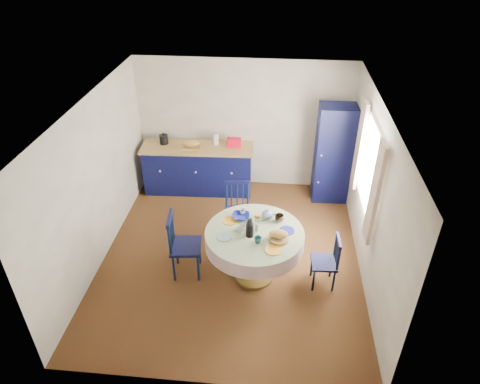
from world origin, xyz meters
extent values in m
plane|color=black|center=(0.00, 0.00, 0.00)|extent=(4.50, 4.50, 0.00)
plane|color=white|center=(0.00, 0.00, 2.50)|extent=(4.50, 4.50, 0.00)
cube|color=white|center=(0.00, 2.25, 1.25)|extent=(4.00, 0.02, 2.50)
cube|color=white|center=(-2.00, 0.00, 1.25)|extent=(0.02, 4.50, 2.50)
cube|color=white|center=(2.00, 0.00, 1.25)|extent=(0.02, 4.50, 2.50)
plane|color=white|center=(2.00, 0.30, 1.50)|extent=(0.00, 1.20, 1.20)
cube|color=beige|center=(1.92, -0.40, 1.55)|extent=(0.05, 0.34, 1.45)
cube|color=beige|center=(1.92, 1.00, 1.55)|extent=(0.05, 0.34, 1.45)
cube|color=black|center=(-0.85, 1.90, 0.45)|extent=(2.05, 0.69, 0.89)
cube|color=#A4884B|center=(-0.85, 1.90, 0.91)|extent=(2.11, 0.73, 0.04)
cube|color=#A7071F|center=(-0.17, 2.01, 1.01)|extent=(0.27, 0.15, 0.16)
cube|color=#A4884B|center=(-0.95, 1.84, 0.94)|extent=(0.35, 0.25, 0.02)
ellipsoid|color=tan|center=(-0.95, 1.84, 1.02)|extent=(0.31, 0.20, 0.13)
cylinder|color=silver|center=(-0.53, 2.05, 1.04)|extent=(0.12, 0.12, 0.22)
cube|color=black|center=(1.66, 1.85, 0.93)|extent=(0.66, 0.48, 1.85)
cylinder|color=white|center=(1.42, 1.61, 1.02)|extent=(0.04, 0.02, 0.04)
cylinder|color=white|center=(1.42, 1.61, 0.46)|extent=(0.04, 0.02, 0.04)
cylinder|color=#543E18|center=(0.39, -0.46, 0.03)|extent=(0.58, 0.58, 0.05)
cylinder|color=#543E18|center=(0.39, -0.46, 0.42)|extent=(0.12, 0.12, 0.78)
cylinder|color=#543E18|center=(0.39, -0.46, 0.82)|extent=(1.34, 1.34, 0.03)
cylinder|color=silver|center=(0.39, -0.46, 0.73)|extent=(1.40, 1.40, 0.22)
cylinder|color=silver|center=(0.39, -0.46, 0.84)|extent=(1.40, 1.40, 0.01)
cylinder|color=#84AAB1|center=(-0.03, -0.60, 0.85)|extent=(0.22, 0.22, 0.01)
cylinder|color=gold|center=(0.66, -0.82, 0.85)|extent=(0.22, 0.22, 0.01)
cylinder|color=navy|center=(0.83, -0.39, 0.85)|extent=(0.22, 0.22, 0.01)
cylinder|color=#91BF7D|center=(0.43, -0.10, 0.85)|extent=(0.22, 0.22, 0.01)
cylinder|color=gold|center=(0.02, -0.23, 0.85)|extent=(0.22, 0.22, 0.01)
cylinder|color=brown|center=(0.72, -0.60, 0.87)|extent=(0.28, 0.28, 0.05)
ellipsoid|color=tan|center=(0.72, -0.60, 0.95)|extent=(0.26, 0.16, 0.11)
cube|color=silver|center=(0.24, -0.38, 0.87)|extent=(0.10, 0.07, 0.04)
cylinder|color=black|center=(-0.42, -0.61, 0.24)|extent=(0.04, 0.04, 0.47)
cylinder|color=black|center=(-0.46, -0.23, 0.24)|extent=(0.04, 0.04, 0.47)
cylinder|color=black|center=(-0.77, -0.64, 0.24)|extent=(0.04, 0.04, 0.47)
cylinder|color=black|center=(-0.81, -0.27, 0.24)|extent=(0.04, 0.04, 0.47)
cube|color=black|center=(-0.62, -0.44, 0.49)|extent=(0.49, 0.51, 0.04)
cylinder|color=black|center=(-0.79, -0.65, 0.76)|extent=(0.04, 0.04, 0.53)
cylinder|color=black|center=(-0.83, -0.27, 0.76)|extent=(0.04, 0.04, 0.53)
cube|color=black|center=(-0.81, -0.46, 1.00)|extent=(0.09, 0.42, 0.07)
cylinder|color=black|center=(-0.80, -0.56, 0.74)|extent=(0.02, 0.02, 0.44)
cylinder|color=black|center=(-0.81, -0.46, 0.74)|extent=(0.02, 0.02, 0.44)
cylinder|color=black|center=(-0.82, -0.36, 0.74)|extent=(0.02, 0.02, 0.44)
cylinder|color=black|center=(-0.09, 0.29, 0.23)|extent=(0.04, 0.04, 0.45)
cylinder|color=black|center=(0.26, 0.35, 0.23)|extent=(0.04, 0.04, 0.45)
cylinder|color=black|center=(-0.15, 0.62, 0.23)|extent=(0.04, 0.04, 0.45)
cylinder|color=black|center=(0.21, 0.68, 0.23)|extent=(0.04, 0.04, 0.45)
cube|color=black|center=(0.06, 0.49, 0.47)|extent=(0.51, 0.49, 0.04)
cylinder|color=black|center=(-0.15, 0.64, 0.72)|extent=(0.04, 0.04, 0.50)
cylinder|color=black|center=(0.20, 0.70, 0.72)|extent=(0.04, 0.04, 0.50)
cube|color=black|center=(0.03, 0.67, 0.96)|extent=(0.40, 0.11, 0.06)
cylinder|color=black|center=(-0.07, 0.66, 0.70)|extent=(0.02, 0.02, 0.42)
cylinder|color=black|center=(0.03, 0.67, 0.70)|extent=(0.02, 0.02, 0.42)
cylinder|color=black|center=(0.12, 0.69, 0.70)|extent=(0.02, 0.02, 0.42)
cylinder|color=black|center=(1.24, -0.35, 0.19)|extent=(0.03, 0.03, 0.38)
cylinder|color=black|center=(1.25, -0.65, 0.19)|extent=(0.03, 0.03, 0.38)
cylinder|color=black|center=(1.53, -0.34, 0.19)|extent=(0.03, 0.03, 0.38)
cylinder|color=black|center=(1.54, -0.64, 0.19)|extent=(0.03, 0.03, 0.38)
cube|color=black|center=(1.39, -0.50, 0.40)|extent=(0.37, 0.39, 0.04)
cylinder|color=black|center=(1.54, -0.34, 0.62)|extent=(0.03, 0.03, 0.43)
cylinder|color=black|center=(1.56, -0.64, 0.62)|extent=(0.03, 0.03, 0.43)
cube|color=black|center=(1.55, -0.49, 0.81)|extent=(0.05, 0.34, 0.05)
cylinder|color=black|center=(1.55, -0.41, 0.60)|extent=(0.02, 0.02, 0.36)
cylinder|color=black|center=(1.55, -0.49, 0.60)|extent=(0.02, 0.02, 0.36)
cylinder|color=black|center=(1.55, -0.57, 0.60)|extent=(0.02, 0.02, 0.36)
imported|color=silver|center=(0.21, -0.45, 0.89)|extent=(0.11, 0.11, 0.09)
imported|color=#2B6268|center=(0.44, -0.68, 0.89)|extent=(0.10, 0.10, 0.09)
imported|color=black|center=(0.73, -0.16, 0.90)|extent=(0.13, 0.13, 0.11)
imported|color=silver|center=(0.18, -0.05, 0.89)|extent=(0.09, 0.09, 0.08)
imported|color=navy|center=(0.17, -0.15, 0.88)|extent=(0.25, 0.25, 0.06)
camera|label=1|loc=(0.63, -5.15, 4.57)|focal=32.00mm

